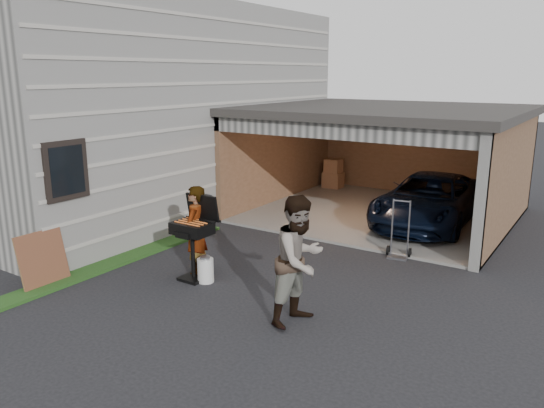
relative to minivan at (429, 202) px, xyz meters
The scene contains 11 objects.
ground 6.55m from the minivan, 109.40° to the right, with size 80.00×80.00×0.00m, color black.
house 8.71m from the minivan, 165.24° to the right, with size 7.00×11.00×5.50m, color #474744.
groundcover_strip 8.43m from the minivan, 121.69° to the right, with size 0.50×8.00×0.06m, color #193814.
garage 1.99m from the minivan, 155.45° to the left, with size 6.80×6.30×2.90m.
minivan is the anchor object (origin of this frame).
woman 6.31m from the minivan, 115.03° to the right, with size 0.63×0.41×1.71m, color #CAE5FF.
man 6.36m from the minivan, 90.10° to the right, with size 0.97×0.76×2.00m, color #411E19.
bbq_grill 6.44m from the minivan, 113.09° to the right, with size 0.70×0.62×1.57m.
propane_tank 6.35m from the minivan, 110.87° to the right, with size 0.30×0.30×0.45m, color white.
plywood_panel 8.91m from the minivan, 120.83° to the right, with size 0.04×0.91×1.01m, color #582B1E.
hand_truck 2.71m from the minivan, 85.28° to the right, with size 0.53×0.43×1.22m.
Camera 1 is at (5.94, -6.71, 3.73)m, focal length 35.00 mm.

